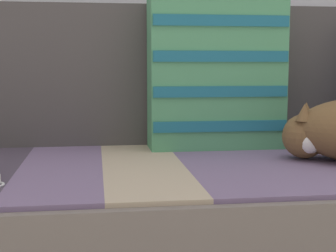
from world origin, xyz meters
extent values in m
cube|color=#6B605B|center=(0.00, 0.14, 0.24)|extent=(2.07, 0.81, 0.19)
cube|color=slate|center=(-0.50, 0.12, 0.34)|extent=(0.20, 0.73, 0.01)
cube|color=tan|center=(-0.30, 0.12, 0.34)|extent=(0.20, 0.73, 0.01)
cube|color=slate|center=(-0.10, 0.12, 0.34)|extent=(0.20, 0.73, 0.01)
cube|color=slate|center=(0.10, 0.12, 0.34)|extent=(0.20, 0.73, 0.01)
cube|color=#474242|center=(0.00, 0.48, 0.56)|extent=(2.07, 0.14, 0.43)
cube|color=#4C9366|center=(-0.06, 0.34, 0.57)|extent=(0.39, 0.13, 0.44)
cube|color=#1E667F|center=(-0.06, 0.27, 0.42)|extent=(0.39, 0.01, 0.03)
cube|color=#1E667F|center=(-0.06, 0.27, 0.52)|extent=(0.39, 0.01, 0.03)
cube|color=#1E667F|center=(-0.06, 0.27, 0.62)|extent=(0.39, 0.01, 0.03)
cube|color=#1E667F|center=(-0.06, 0.27, 0.71)|extent=(0.39, 0.01, 0.03)
sphere|color=brown|center=(0.12, 0.11, 0.41)|extent=(0.12, 0.12, 0.12)
sphere|color=white|center=(0.12, 0.08, 0.40)|extent=(0.06, 0.06, 0.06)
cone|color=brown|center=(0.11, 0.09, 0.47)|extent=(0.04, 0.04, 0.04)
cone|color=brown|center=(0.14, 0.14, 0.47)|extent=(0.04, 0.04, 0.04)
camera|label=1|loc=(-0.41, -1.15, 0.59)|focal=55.00mm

